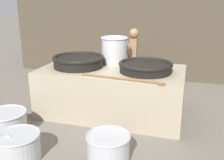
{
  "coord_description": "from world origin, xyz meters",
  "views": [
    {
      "loc": [
        1.45,
        -4.89,
        2.29
      ],
      "look_at": [
        0.0,
        0.0,
        0.72
      ],
      "focal_mm": 42.0,
      "sensor_mm": 36.0,
      "label": 1
    }
  ],
  "objects_px": {
    "prep_bowl_vegetables": "(18,145)",
    "prep_bowl_extra": "(6,122)",
    "prep_bowl_meat": "(108,147)",
    "giant_wok_near": "(78,61)",
    "giant_wok_far": "(146,67)",
    "cook": "(133,59)",
    "stock_pot": "(114,50)"
  },
  "relations": [
    {
      "from": "giant_wok_near",
      "to": "prep_bowl_extra",
      "type": "xyz_separation_m",
      "value": [
        -0.8,
        -1.38,
        -0.85
      ]
    },
    {
      "from": "giant_wok_near",
      "to": "prep_bowl_meat",
      "type": "xyz_separation_m",
      "value": [
        1.14,
        -1.62,
        -0.85
      ]
    },
    {
      "from": "giant_wok_near",
      "to": "stock_pot",
      "type": "bearing_deg",
      "value": 40.05
    },
    {
      "from": "prep_bowl_vegetables",
      "to": "prep_bowl_extra",
      "type": "height_order",
      "value": "prep_bowl_vegetables"
    },
    {
      "from": "giant_wok_far",
      "to": "cook",
      "type": "bearing_deg",
      "value": 111.77
    },
    {
      "from": "cook",
      "to": "prep_bowl_meat",
      "type": "relative_size",
      "value": 2.49
    },
    {
      "from": "giant_wok_far",
      "to": "cook",
      "type": "height_order",
      "value": "cook"
    },
    {
      "from": "prep_bowl_meat",
      "to": "prep_bowl_vegetables",
      "type": "bearing_deg",
      "value": -164.7
    },
    {
      "from": "prep_bowl_extra",
      "to": "giant_wok_near",
      "type": "bearing_deg",
      "value": 59.98
    },
    {
      "from": "stock_pot",
      "to": "cook",
      "type": "height_order",
      "value": "cook"
    },
    {
      "from": "prep_bowl_vegetables",
      "to": "prep_bowl_meat",
      "type": "relative_size",
      "value": 1.17
    },
    {
      "from": "giant_wok_near",
      "to": "giant_wok_far",
      "type": "xyz_separation_m",
      "value": [
        1.39,
        -0.01,
        -0.02
      ]
    },
    {
      "from": "stock_pot",
      "to": "prep_bowl_extra",
      "type": "relative_size",
      "value": 0.81
    },
    {
      "from": "cook",
      "to": "prep_bowl_vegetables",
      "type": "relative_size",
      "value": 2.13
    },
    {
      "from": "giant_wok_far",
      "to": "prep_bowl_extra",
      "type": "distance_m",
      "value": 2.72
    },
    {
      "from": "stock_pot",
      "to": "prep_bowl_vegetables",
      "type": "distance_m",
      "value": 2.8
    },
    {
      "from": "stock_pot",
      "to": "prep_bowl_vegetables",
      "type": "relative_size",
      "value": 0.76
    },
    {
      "from": "stock_pot",
      "to": "prep_bowl_meat",
      "type": "relative_size",
      "value": 0.89
    },
    {
      "from": "giant_wok_near",
      "to": "giant_wok_far",
      "type": "bearing_deg",
      "value": -0.27
    },
    {
      "from": "stock_pot",
      "to": "prep_bowl_vegetables",
      "type": "height_order",
      "value": "stock_pot"
    },
    {
      "from": "cook",
      "to": "giant_wok_near",
      "type": "bearing_deg",
      "value": 47.6
    },
    {
      "from": "giant_wok_far",
      "to": "prep_bowl_meat",
      "type": "relative_size",
      "value": 1.57
    },
    {
      "from": "prep_bowl_extra",
      "to": "prep_bowl_meat",
      "type": "bearing_deg",
      "value": -6.95
    },
    {
      "from": "stock_pot",
      "to": "giant_wok_far",
      "type": "bearing_deg",
      "value": -34.27
    },
    {
      "from": "cook",
      "to": "prep_bowl_extra",
      "type": "height_order",
      "value": "cook"
    },
    {
      "from": "giant_wok_far",
      "to": "cook",
      "type": "xyz_separation_m",
      "value": [
        -0.52,
        1.3,
        -0.17
      ]
    },
    {
      "from": "prep_bowl_meat",
      "to": "giant_wok_far",
      "type": "bearing_deg",
      "value": 81.26
    },
    {
      "from": "giant_wok_near",
      "to": "prep_bowl_vegetables",
      "type": "distance_m",
      "value": 2.16
    },
    {
      "from": "prep_bowl_vegetables",
      "to": "prep_bowl_meat",
      "type": "bearing_deg",
      "value": 15.3
    },
    {
      "from": "giant_wok_far",
      "to": "prep_bowl_extra",
      "type": "bearing_deg",
      "value": -147.84
    },
    {
      "from": "giant_wok_far",
      "to": "prep_bowl_extra",
      "type": "height_order",
      "value": "giant_wok_far"
    },
    {
      "from": "prep_bowl_vegetables",
      "to": "prep_bowl_extra",
      "type": "distance_m",
      "value": 0.88
    }
  ]
}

